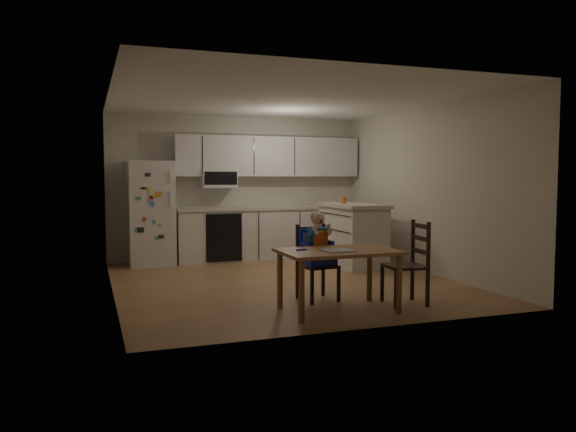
{
  "coord_description": "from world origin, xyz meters",
  "views": [
    {
      "loc": [
        -2.52,
        -7.21,
        1.46
      ],
      "look_at": [
        -0.36,
        -1.17,
        1.0
      ],
      "focal_mm": 35.0,
      "sensor_mm": 36.0,
      "label": 1
    }
  ],
  "objects_px": {
    "dining_table": "(338,258)",
    "chair_booster": "(316,247)",
    "kitchen_island": "(353,235)",
    "red_cup": "(344,200)",
    "chair_side": "(412,257)",
    "refrigerator": "(151,213)"
  },
  "relations": [
    {
      "from": "dining_table",
      "to": "chair_booster",
      "type": "height_order",
      "value": "chair_booster"
    },
    {
      "from": "kitchen_island",
      "to": "red_cup",
      "type": "height_order",
      "value": "red_cup"
    },
    {
      "from": "kitchen_island",
      "to": "dining_table",
      "type": "bearing_deg",
      "value": -119.09
    },
    {
      "from": "dining_table",
      "to": "chair_side",
      "type": "distance_m",
      "value": 0.95
    },
    {
      "from": "refrigerator",
      "to": "chair_side",
      "type": "height_order",
      "value": "refrigerator"
    },
    {
      "from": "refrigerator",
      "to": "kitchen_island",
      "type": "bearing_deg",
      "value": -21.26
    },
    {
      "from": "red_cup",
      "to": "dining_table",
      "type": "relative_size",
      "value": 0.09
    },
    {
      "from": "refrigerator",
      "to": "chair_booster",
      "type": "bearing_deg",
      "value": -64.96
    },
    {
      "from": "chair_booster",
      "to": "kitchen_island",
      "type": "bearing_deg",
      "value": 47.0
    },
    {
      "from": "kitchen_island",
      "to": "chair_side",
      "type": "xyz_separation_m",
      "value": [
        -0.57,
        -2.69,
        0.03
      ]
    },
    {
      "from": "chair_side",
      "to": "dining_table",
      "type": "bearing_deg",
      "value": -81.58
    },
    {
      "from": "dining_table",
      "to": "red_cup",
      "type": "bearing_deg",
      "value": 63.67
    },
    {
      "from": "kitchen_island",
      "to": "chair_side",
      "type": "bearing_deg",
      "value": -102.04
    },
    {
      "from": "red_cup",
      "to": "chair_side",
      "type": "xyz_separation_m",
      "value": [
        -0.46,
        -2.79,
        -0.53
      ]
    },
    {
      "from": "refrigerator",
      "to": "red_cup",
      "type": "distance_m",
      "value": 3.16
    },
    {
      "from": "refrigerator",
      "to": "kitchen_island",
      "type": "distance_m",
      "value": 3.31
    },
    {
      "from": "refrigerator",
      "to": "chair_booster",
      "type": "distance_m",
      "value": 3.66
    },
    {
      "from": "chair_booster",
      "to": "refrigerator",
      "type": "bearing_deg",
      "value": 107.81
    },
    {
      "from": "kitchen_island",
      "to": "chair_booster",
      "type": "distance_m",
      "value": 2.61
    },
    {
      "from": "red_cup",
      "to": "dining_table",
      "type": "xyz_separation_m",
      "value": [
        -1.4,
        -2.83,
        -0.49
      ]
    },
    {
      "from": "kitchen_island",
      "to": "chair_booster",
      "type": "bearing_deg",
      "value": -125.77
    },
    {
      "from": "chair_booster",
      "to": "red_cup",
      "type": "bearing_deg",
      "value": 50.39
    }
  ]
}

